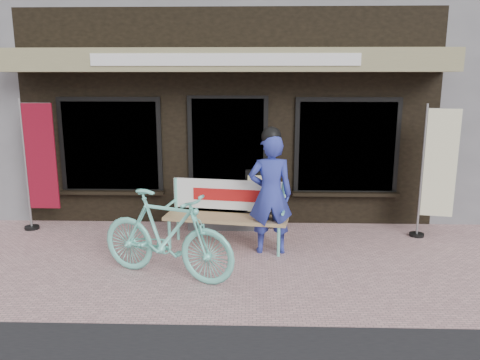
{
  "coord_description": "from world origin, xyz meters",
  "views": [
    {
      "loc": [
        0.44,
        -5.86,
        2.5
      ],
      "look_at": [
        0.24,
        0.7,
        1.05
      ],
      "focal_mm": 35.0,
      "sensor_mm": 36.0,
      "label": 1
    }
  ],
  "objects_px": {
    "bench": "(227,208)",
    "nobori_red": "(39,164)",
    "person": "(270,192)",
    "menu_stand": "(260,199)",
    "nobori_cream": "(437,170)",
    "bicycle": "(166,235)"
  },
  "relations": [
    {
      "from": "nobori_red",
      "to": "menu_stand",
      "type": "distance_m",
      "value": 3.67
    },
    {
      "from": "person",
      "to": "nobori_red",
      "type": "bearing_deg",
      "value": 162.84
    },
    {
      "from": "bench",
      "to": "bicycle",
      "type": "xyz_separation_m",
      "value": [
        -0.7,
        -1.17,
        -0.02
      ]
    },
    {
      "from": "bench",
      "to": "menu_stand",
      "type": "bearing_deg",
      "value": 68.33
    },
    {
      "from": "nobori_cream",
      "to": "menu_stand",
      "type": "xyz_separation_m",
      "value": [
        -2.72,
        0.38,
        -0.57
      ]
    },
    {
      "from": "bench",
      "to": "menu_stand",
      "type": "distance_m",
      "value": 0.99
    },
    {
      "from": "bench",
      "to": "nobori_red",
      "type": "height_order",
      "value": "nobori_red"
    },
    {
      "from": "bicycle",
      "to": "bench",
      "type": "bearing_deg",
      "value": -9.09
    },
    {
      "from": "bicycle",
      "to": "nobori_cream",
      "type": "bearing_deg",
      "value": -45.75
    },
    {
      "from": "bicycle",
      "to": "nobori_cream",
      "type": "height_order",
      "value": "nobori_cream"
    },
    {
      "from": "bench",
      "to": "nobori_cream",
      "type": "bearing_deg",
      "value": 17.35
    },
    {
      "from": "bicycle",
      "to": "menu_stand",
      "type": "relative_size",
      "value": 1.87
    },
    {
      "from": "person",
      "to": "bicycle",
      "type": "height_order",
      "value": "person"
    },
    {
      "from": "bench",
      "to": "person",
      "type": "relative_size",
      "value": 1.02
    },
    {
      "from": "menu_stand",
      "to": "nobori_cream",
      "type": "bearing_deg",
      "value": -8.97
    },
    {
      "from": "bicycle",
      "to": "nobori_red",
      "type": "xyz_separation_m",
      "value": [
        -2.42,
        1.85,
        0.56
      ]
    },
    {
      "from": "person",
      "to": "nobori_cream",
      "type": "xyz_separation_m",
      "value": [
        2.59,
        0.71,
        0.19
      ]
    },
    {
      "from": "menu_stand",
      "to": "person",
      "type": "bearing_deg",
      "value": -84.21
    },
    {
      "from": "nobori_cream",
      "to": "bench",
      "type": "bearing_deg",
      "value": -160.6
    },
    {
      "from": "bench",
      "to": "menu_stand",
      "type": "xyz_separation_m",
      "value": [
        0.51,
        0.85,
        -0.07
      ]
    },
    {
      "from": "bench",
      "to": "nobori_cream",
      "type": "distance_m",
      "value": 3.3
    },
    {
      "from": "bicycle",
      "to": "nobori_red",
      "type": "relative_size",
      "value": 0.86
    }
  ]
}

